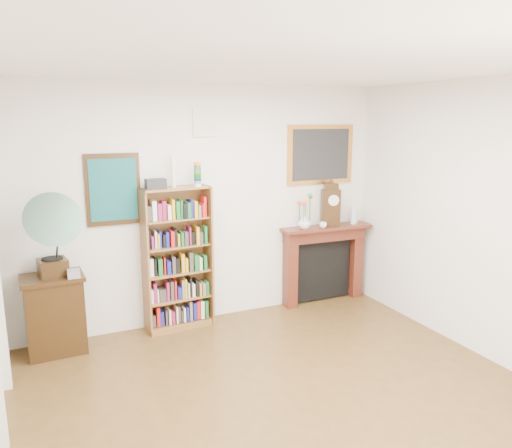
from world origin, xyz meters
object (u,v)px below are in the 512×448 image
(gramophone, at_px, (50,230))
(bottle_left, at_px, (354,215))
(teacup, at_px, (323,225))
(bottle_right, at_px, (356,215))
(mantel_clock, at_px, (331,206))
(cd_stack, at_px, (74,274))
(flower_vase, at_px, (304,222))
(side_cabinet, at_px, (55,314))
(fireplace, at_px, (323,257))
(bookshelf, at_px, (178,251))

(gramophone, height_order, bottle_left, gramophone)
(teacup, distance_m, bottle_right, 0.58)
(mantel_clock, bearing_deg, cd_stack, -155.80)
(flower_vase, bearing_deg, teacup, -13.14)
(side_cabinet, height_order, bottle_left, bottle_left)
(gramophone, bearing_deg, bottle_right, -5.24)
(side_cabinet, relative_size, fireplace, 0.67)
(teacup, bearing_deg, bottle_left, 5.96)
(bottle_left, height_order, bottle_right, bottle_left)
(fireplace, distance_m, mantel_clock, 0.70)
(cd_stack, height_order, bottle_right, bottle_right)
(fireplace, height_order, flower_vase, flower_vase)
(cd_stack, xyz_separation_m, bottle_right, (3.60, 0.27, 0.26))
(side_cabinet, height_order, mantel_clock, mantel_clock)
(fireplace, xyz_separation_m, bottle_left, (0.40, -0.08, 0.55))
(mantel_clock, bearing_deg, bottle_left, 15.35)
(fireplace, relative_size, bottle_right, 6.18)
(teacup, bearing_deg, fireplace, 53.48)
(flower_vase, bearing_deg, bookshelf, 179.69)
(cd_stack, distance_m, mantel_clock, 3.22)
(bookshelf, height_order, mantel_clock, bookshelf)
(fireplace, distance_m, flower_vase, 0.62)
(cd_stack, distance_m, teacup, 3.04)
(gramophone, xyz_separation_m, bottle_right, (3.78, 0.24, -0.20))
(teacup, bearing_deg, side_cabinet, -179.64)
(fireplace, height_order, bottle_right, bottle_right)
(bookshelf, relative_size, gramophone, 2.15)
(side_cabinet, bearing_deg, flower_vase, -0.90)
(fireplace, xyz_separation_m, mantel_clock, (0.06, -0.05, 0.70))
(side_cabinet, bearing_deg, gramophone, -82.40)
(fireplace, bearing_deg, flower_vase, -165.35)
(flower_vase, bearing_deg, cd_stack, -175.38)
(bookshelf, bearing_deg, cd_stack, -173.00)
(cd_stack, bearing_deg, bookshelf, 11.60)
(cd_stack, relative_size, bottle_left, 0.50)
(bookshelf, height_order, flower_vase, bookshelf)
(fireplace, height_order, gramophone, gramophone)
(cd_stack, bearing_deg, side_cabinet, 143.96)
(mantel_clock, bearing_deg, gramophone, -156.57)
(bookshelf, xyz_separation_m, cd_stack, (-1.14, -0.23, -0.05))
(mantel_clock, bearing_deg, fireplace, 159.31)
(fireplace, bearing_deg, bottle_left, -8.44)
(side_cabinet, distance_m, teacup, 3.30)
(gramophone, bearing_deg, bottle_left, -5.93)
(fireplace, height_order, bottle_left, bottle_left)
(side_cabinet, xyz_separation_m, gramophone, (0.02, -0.12, 0.92))
(bookshelf, height_order, gramophone, bookshelf)
(fireplace, distance_m, gramophone, 3.40)
(cd_stack, distance_m, bottle_right, 3.62)
(bookshelf, height_order, bottle_left, bookshelf)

